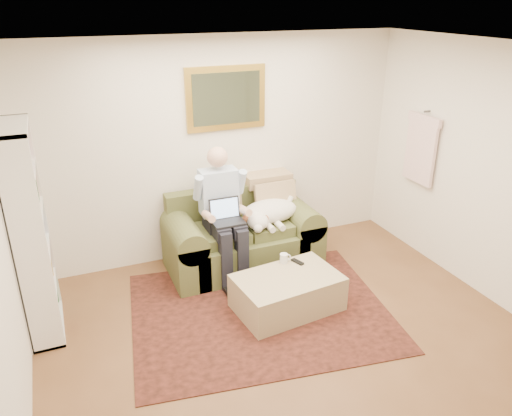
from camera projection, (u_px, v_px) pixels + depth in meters
room_shell at (304, 220)px, 4.03m from camera, size 4.51×5.00×2.61m
rug at (260, 311)px, 5.09m from camera, size 2.81×2.38×0.01m
sofa at (242, 241)px, 5.88m from camera, size 1.75×0.89×1.05m
seated_man at (224, 216)px, 5.47m from camera, size 0.58×0.83×1.48m
laptop at (226, 216)px, 5.40m from camera, size 0.34×0.27×0.25m
sleeping_dog at (270, 211)px, 5.77m from camera, size 0.72×0.45×0.27m
ottoman at (287, 293)px, 5.07m from camera, size 1.10×0.76×0.38m
coffee_mug at (284, 258)px, 5.24m from camera, size 0.08×0.08×0.10m
tv_remote at (297, 262)px, 5.25m from camera, size 0.10×0.16×0.02m
bookshelf at (30, 234)px, 4.47m from camera, size 0.28×0.80×2.00m
wall_mirror at (226, 98)px, 5.63m from camera, size 0.94×0.04×0.72m
hanging_shirt at (421, 145)px, 5.84m from camera, size 0.06×0.52×0.90m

